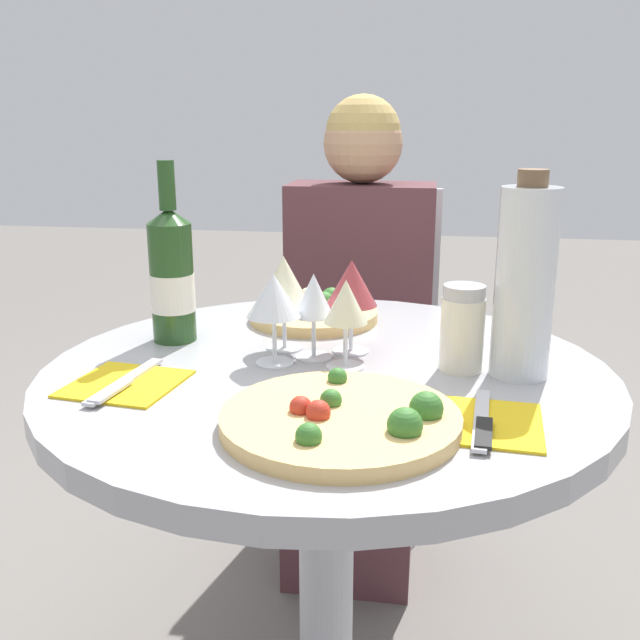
% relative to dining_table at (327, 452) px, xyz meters
% --- Properties ---
extents(dining_table, '(0.87, 0.87, 0.73)m').
position_rel_dining_table_xyz_m(dining_table, '(0.00, 0.00, 0.00)').
color(dining_table, '#B2B2B7').
rests_on(dining_table, ground_plane).
extents(chair_behind_diner, '(0.40, 0.40, 0.92)m').
position_rel_dining_table_xyz_m(chair_behind_diner, '(-0.02, 0.79, -0.15)').
color(chair_behind_diner, silver).
rests_on(chair_behind_diner, ground_plane).
extents(seated_diner, '(0.36, 0.42, 1.15)m').
position_rel_dining_table_xyz_m(seated_diner, '(-0.02, 0.65, -0.06)').
color(seated_diner, '#512D33').
rests_on(seated_diner, ground_plane).
extents(pizza_large, '(0.30, 0.30, 0.05)m').
position_rel_dining_table_xyz_m(pizza_large, '(0.05, -0.22, 0.16)').
color(pizza_large, '#DBB26B').
rests_on(pizza_large, dining_table).
extents(pizza_small_far, '(0.24, 0.24, 0.05)m').
position_rel_dining_table_xyz_m(pizza_small_far, '(-0.06, 0.26, 0.16)').
color(pizza_small_far, '#DBB26B').
rests_on(pizza_small_far, dining_table).
extents(wine_bottle, '(0.08, 0.08, 0.30)m').
position_rel_dining_table_xyz_m(wine_bottle, '(-0.28, 0.10, 0.26)').
color(wine_bottle, '#23471E').
rests_on(wine_bottle, dining_table).
extents(tall_carafe, '(0.09, 0.09, 0.30)m').
position_rel_dining_table_xyz_m(tall_carafe, '(0.29, 0.01, 0.29)').
color(tall_carafe, silver).
rests_on(tall_carafe, dining_table).
extents(sugar_shaker, '(0.07, 0.07, 0.13)m').
position_rel_dining_table_xyz_m(sugar_shaker, '(0.20, 0.02, 0.21)').
color(sugar_shaker, silver).
rests_on(sugar_shaker, dining_table).
extents(wine_glass_front_left, '(0.08, 0.08, 0.14)m').
position_rel_dining_table_xyz_m(wine_glass_front_left, '(-0.08, -0.00, 0.25)').
color(wine_glass_front_left, silver).
rests_on(wine_glass_front_left, dining_table).
extents(wine_glass_back_left, '(0.08, 0.08, 0.16)m').
position_rel_dining_table_xyz_m(wine_glass_back_left, '(-0.08, 0.08, 0.26)').
color(wine_glass_back_left, silver).
rests_on(wine_glass_back_left, dining_table).
extents(wine_glass_back_right, '(0.08, 0.08, 0.15)m').
position_rel_dining_table_xyz_m(wine_glass_back_right, '(0.03, 0.08, 0.26)').
color(wine_glass_back_right, silver).
rests_on(wine_glass_back_right, dining_table).
extents(wine_glass_center, '(0.06, 0.06, 0.14)m').
position_rel_dining_table_xyz_m(wine_glass_center, '(-0.03, 0.04, 0.24)').
color(wine_glass_center, silver).
rests_on(wine_glass_center, dining_table).
extents(wine_glass_front_right, '(0.07, 0.07, 0.14)m').
position_rel_dining_table_xyz_m(wine_glass_front_right, '(0.03, -0.00, 0.24)').
color(wine_glass_front_right, silver).
rests_on(wine_glass_front_right, dining_table).
extents(place_setting_left, '(0.17, 0.19, 0.01)m').
position_rel_dining_table_xyz_m(place_setting_left, '(-0.27, -0.13, 0.15)').
color(place_setting_left, gold).
rests_on(place_setting_left, dining_table).
extents(place_setting_right, '(0.16, 0.19, 0.01)m').
position_rel_dining_table_xyz_m(place_setting_right, '(0.22, -0.19, 0.15)').
color(place_setting_right, gold).
rests_on(place_setting_right, dining_table).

